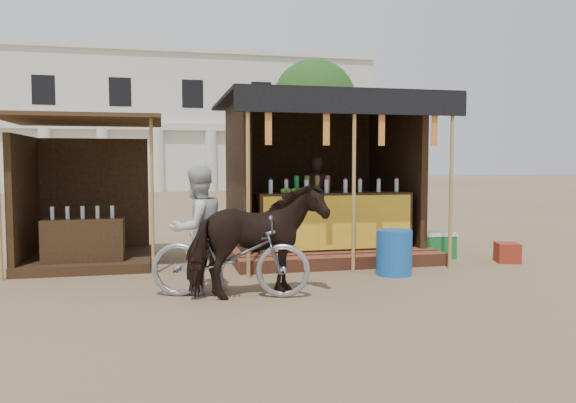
% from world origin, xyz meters
% --- Properties ---
extents(ground, '(120.00, 120.00, 0.00)m').
position_xyz_m(ground, '(0.00, 0.00, 0.00)').
color(ground, '#846B4C').
rests_on(ground, ground).
extents(main_stall, '(3.60, 3.61, 2.78)m').
position_xyz_m(main_stall, '(1.00, 3.36, 1.02)').
color(main_stall, brown).
rests_on(main_stall, ground).
extents(secondary_stall, '(2.40, 2.40, 2.38)m').
position_xyz_m(secondary_stall, '(-3.17, 3.24, 0.85)').
color(secondary_stall, '#3C2916').
rests_on(secondary_stall, ground).
extents(cow, '(1.81, 1.10, 1.42)m').
position_xyz_m(cow, '(-0.67, 0.37, 0.71)').
color(cow, black).
rests_on(cow, ground).
extents(motorbike, '(2.10, 1.20, 1.04)m').
position_xyz_m(motorbike, '(-0.99, 0.48, 0.52)').
color(motorbike, '#93929A').
rests_on(motorbike, ground).
extents(bystander, '(1.00, 0.95, 1.64)m').
position_xyz_m(bystander, '(-1.37, 0.80, 0.82)').
color(bystander, beige).
rests_on(bystander, ground).
extents(blue_barrel, '(0.59, 0.59, 0.67)m').
position_xyz_m(blue_barrel, '(1.55, 1.30, 0.34)').
color(blue_barrel, '#1759B2').
rests_on(blue_barrel, ground).
extents(red_crate, '(0.46, 0.48, 0.33)m').
position_xyz_m(red_crate, '(3.84, 1.87, 0.16)').
color(red_crate, maroon).
rests_on(red_crate, ground).
extents(cooler, '(0.66, 0.47, 0.46)m').
position_xyz_m(cooler, '(2.85, 2.52, 0.23)').
color(cooler, '#19702B').
rests_on(cooler, ground).
extents(background_building, '(26.00, 7.45, 8.18)m').
position_xyz_m(background_building, '(-2.00, 29.94, 3.98)').
color(background_building, silver).
rests_on(background_building, ground).
extents(tree, '(4.50, 4.40, 7.00)m').
position_xyz_m(tree, '(5.81, 22.14, 4.63)').
color(tree, '#382314').
rests_on(tree, ground).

